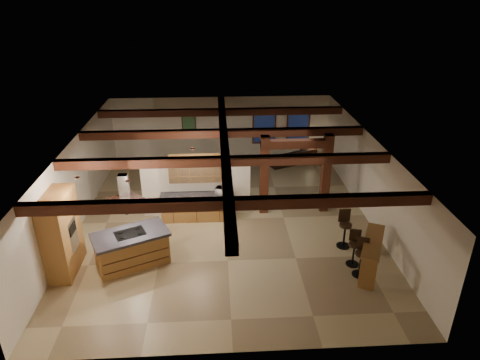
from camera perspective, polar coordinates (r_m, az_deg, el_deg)
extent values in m
plane|color=tan|center=(15.19, -1.95, -5.25)|extent=(12.00, 12.00, 0.00)
plane|color=silver|center=(20.10, -2.49, 7.01)|extent=(10.00, 0.00, 10.00)
plane|color=silver|center=(9.44, -1.01, -15.99)|extent=(10.00, 0.00, 10.00)
plane|color=silver|center=(15.27, -21.14, -0.74)|extent=(0.00, 12.00, 12.00)
plane|color=silver|center=(15.43, 16.86, 0.19)|extent=(0.00, 12.00, 12.00)
plane|color=#341A10|center=(13.96, -2.12, 5.10)|extent=(12.00, 12.00, 0.00)
cube|color=#391E0E|center=(10.35, -1.54, -3.16)|extent=(10.00, 0.25, 0.28)
cube|color=#391E0E|center=(12.79, -1.96, 2.54)|extent=(10.00, 0.25, 0.28)
cube|color=#391E0E|center=(15.23, -2.24, 6.26)|extent=(10.00, 0.25, 0.28)
cube|color=#391E0E|center=(17.81, -2.44, 9.04)|extent=(10.00, 0.25, 0.28)
cube|color=#391E0E|center=(14.01, -2.11, 4.56)|extent=(0.28, 12.00, 0.28)
cube|color=#391E0E|center=(15.06, 3.25, 0.65)|extent=(0.30, 0.30, 2.90)
cube|color=#391E0E|center=(15.45, 11.38, 0.84)|extent=(0.30, 0.30, 2.90)
cube|color=#391E0E|center=(14.79, 7.61, 4.82)|extent=(2.50, 0.28, 0.28)
cube|color=silver|center=(15.13, -5.85, -0.78)|extent=(3.80, 0.18, 2.20)
cube|color=brown|center=(13.10, -22.70, -6.63)|extent=(0.64, 1.60, 2.40)
cube|color=silver|center=(13.03, -21.41, -6.83)|extent=(0.06, 0.62, 0.95)
cube|color=black|center=(12.92, -21.38, -6.08)|extent=(0.01, 0.50, 0.28)
cube|color=brown|center=(15.09, -5.79, -3.71)|extent=(2.40, 0.60, 0.86)
cube|color=black|center=(14.87, -5.87, -2.12)|extent=(2.50, 0.66, 0.08)
cube|color=brown|center=(14.66, -6.00, 1.56)|extent=(1.80, 0.34, 0.95)
cube|color=silver|center=(14.49, -6.02, 1.28)|extent=(1.74, 0.02, 0.90)
pyramid|color=silver|center=(12.47, -14.80, -4.24)|extent=(1.10, 1.10, 0.45)
cube|color=silver|center=(12.11, -15.21, -0.89)|extent=(0.26, 0.22, 0.73)
cube|color=#391E0E|center=(20.16, 3.25, 7.19)|extent=(1.10, 0.05, 1.70)
cube|color=black|center=(20.13, 3.26, 7.16)|extent=(0.95, 0.02, 1.55)
cube|color=#391E0E|center=(20.40, 7.75, 7.22)|extent=(1.10, 0.05, 1.70)
cube|color=black|center=(20.37, 7.77, 7.19)|extent=(0.95, 0.02, 1.55)
cube|color=#391E0E|center=(20.01, -6.84, 7.51)|extent=(0.65, 0.04, 0.85)
cube|color=#2A623F|center=(19.98, -6.84, 7.49)|extent=(0.55, 0.01, 0.75)
cylinder|color=silver|center=(11.61, -14.69, -0.15)|extent=(0.16, 0.16, 0.03)
cylinder|color=silver|center=(13.52, -6.31, 4.15)|extent=(0.16, 0.16, 0.03)
cylinder|color=silver|center=(12.23, -20.88, 0.29)|extent=(0.16, 0.16, 0.03)
cube|color=brown|center=(13.11, -14.21, -9.02)|extent=(2.23, 1.74, 0.95)
cube|color=black|center=(12.84, -14.45, -7.08)|extent=(2.41, 1.92, 0.09)
cube|color=black|center=(12.81, -14.47, -6.89)|extent=(0.99, 0.85, 0.02)
imported|color=#38170E|center=(17.00, -3.99, -0.68)|extent=(1.86, 1.29, 0.59)
imported|color=black|center=(19.84, 6.72, 3.11)|extent=(2.28, 1.62, 0.62)
imported|color=silver|center=(14.78, -2.41, -1.48)|extent=(0.53, 0.45, 0.24)
cube|color=brown|center=(12.73, 17.36, -7.80)|extent=(1.26, 1.97, 0.06)
cube|color=brown|center=(12.28, 16.65, -11.89)|extent=(0.44, 0.27, 0.97)
cube|color=brown|center=(13.74, 17.45, -7.71)|extent=(0.44, 0.27, 0.97)
cube|color=#391E0E|center=(20.28, 9.43, 3.43)|extent=(0.54, 0.54, 0.62)
cylinder|color=black|center=(20.14, 9.51, 4.47)|extent=(0.06, 0.06, 0.17)
cone|color=#FBD996|center=(20.08, 9.55, 4.91)|extent=(0.29, 0.29, 0.19)
cylinder|color=black|center=(12.59, 15.92, -9.43)|extent=(0.36, 0.36, 0.07)
cube|color=black|center=(12.61, 16.11, -8.13)|extent=(0.33, 0.17, 0.40)
cylinder|color=black|center=(12.79, 15.73, -10.78)|extent=(0.06, 0.06, 0.71)
cylinder|color=black|center=(12.99, 15.55, -12.01)|extent=(0.40, 0.40, 0.03)
cylinder|color=black|center=(12.98, 15.05, -8.32)|extent=(0.35, 0.35, 0.07)
cube|color=black|center=(13.00, 15.12, -7.11)|extent=(0.33, 0.12, 0.39)
cylinder|color=black|center=(13.17, 14.88, -9.60)|extent=(0.06, 0.06, 0.68)
cylinder|color=black|center=(13.36, 14.73, -10.77)|extent=(0.39, 0.39, 0.03)
cylinder|color=black|center=(13.71, 13.90, -5.87)|extent=(0.39, 0.39, 0.08)
cube|color=black|center=(13.74, 13.76, -4.59)|extent=(0.37, 0.06, 0.43)
cylinder|color=black|center=(13.91, 13.74, -7.25)|extent=(0.06, 0.06, 0.76)
cylinder|color=black|center=(14.11, 13.58, -8.51)|extent=(0.43, 0.43, 0.03)
cube|color=#391E0E|center=(16.55, -6.87, -1.04)|extent=(0.50, 0.50, 0.06)
cube|color=#391E0E|center=(16.57, -6.72, 0.37)|extent=(0.40, 0.15, 0.72)
cylinder|color=#391E0E|center=(16.57, -7.55, -1.94)|extent=(0.05, 0.05, 0.40)
cylinder|color=#391E0E|center=(16.47, -6.47, -2.05)|extent=(0.05, 0.05, 0.40)
cylinder|color=#391E0E|center=(16.84, -7.19, -1.45)|extent=(0.05, 0.05, 0.40)
cylinder|color=#391E0E|center=(16.75, -6.13, -1.56)|extent=(0.05, 0.05, 0.40)
cube|color=#391E0E|center=(17.71, -5.53, 0.83)|extent=(0.50, 0.50, 0.06)
cube|color=#391E0E|center=(17.39, -5.77, 1.63)|extent=(0.40, 0.15, 0.72)
cylinder|color=#391E0E|center=(17.90, -4.84, 0.32)|extent=(0.05, 0.05, 0.40)
cylinder|color=#391E0E|center=(17.99, -5.84, 0.41)|extent=(0.05, 0.05, 0.40)
cylinder|color=#391E0E|center=(17.62, -5.14, -0.11)|extent=(0.05, 0.05, 0.40)
cylinder|color=#391E0E|center=(17.71, -6.15, -0.02)|extent=(0.05, 0.05, 0.40)
cube|color=#391E0E|center=(16.36, -4.63, -1.25)|extent=(0.50, 0.50, 0.06)
cube|color=#391E0E|center=(16.39, -4.48, 0.17)|extent=(0.40, 0.15, 0.72)
cylinder|color=#391E0E|center=(16.37, -5.32, -2.17)|extent=(0.05, 0.05, 0.40)
cylinder|color=#391E0E|center=(16.29, -4.21, -2.28)|extent=(0.05, 0.05, 0.40)
cylinder|color=#391E0E|center=(16.65, -4.99, -1.67)|extent=(0.05, 0.05, 0.40)
cylinder|color=#391E0E|center=(16.57, -3.91, -1.78)|extent=(0.05, 0.05, 0.40)
cube|color=#391E0E|center=(17.53, -3.42, 0.65)|extent=(0.50, 0.50, 0.06)
cube|color=#391E0E|center=(17.21, -3.62, 1.46)|extent=(0.40, 0.15, 0.72)
cylinder|color=#391E0E|center=(17.73, -2.76, 0.14)|extent=(0.05, 0.05, 0.40)
cylinder|color=#391E0E|center=(17.81, -3.78, 0.23)|extent=(0.05, 0.05, 0.40)
cylinder|color=#391E0E|center=(17.45, -3.02, -0.30)|extent=(0.05, 0.05, 0.40)
cylinder|color=#391E0E|center=(17.53, -4.06, -0.21)|extent=(0.05, 0.05, 0.40)
cube|color=#391E0E|center=(16.20, -2.35, -1.47)|extent=(0.50, 0.50, 0.06)
cube|color=#391E0E|center=(16.22, -2.20, -0.03)|extent=(0.40, 0.15, 0.72)
cylinder|color=#391E0E|center=(16.20, -3.03, -2.40)|extent=(0.05, 0.05, 0.40)
cylinder|color=#391E0E|center=(16.13, -1.91, -2.51)|extent=(0.05, 0.05, 0.40)
cylinder|color=#391E0E|center=(16.48, -2.75, -1.89)|extent=(0.05, 0.05, 0.40)
cylinder|color=#391E0E|center=(16.41, -1.64, -2.00)|extent=(0.05, 0.05, 0.40)
cube|color=#391E0E|center=(17.38, -1.28, 0.46)|extent=(0.50, 0.50, 0.06)
cube|color=#391E0E|center=(17.06, -1.44, 1.27)|extent=(0.40, 0.15, 0.72)
cylinder|color=#391E0E|center=(17.59, -0.63, -0.05)|extent=(0.05, 0.05, 0.40)
cylinder|color=#391E0E|center=(17.66, -1.67, 0.04)|extent=(0.05, 0.05, 0.40)
cylinder|color=#391E0E|center=(17.30, -0.86, -0.50)|extent=(0.05, 0.05, 0.40)
cylinder|color=#391E0E|center=(17.37, -1.92, -0.40)|extent=(0.05, 0.05, 0.40)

